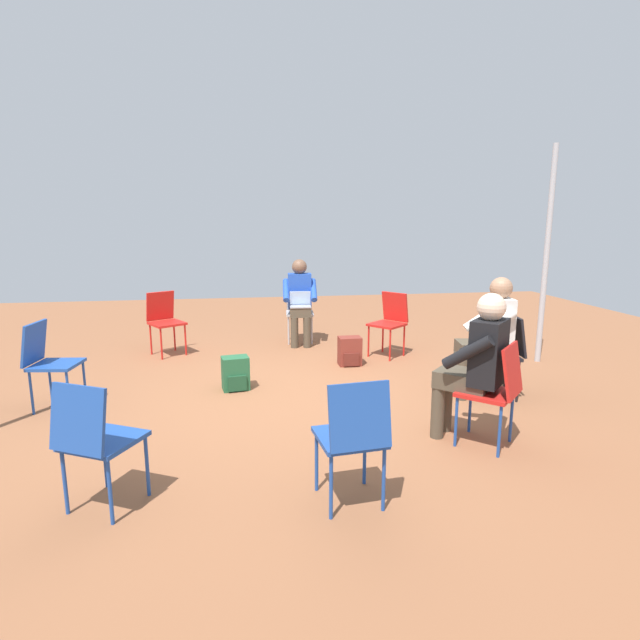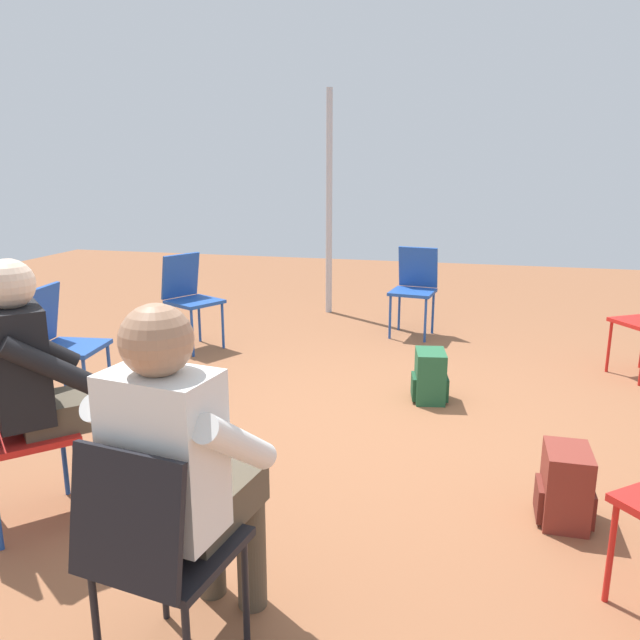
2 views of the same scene
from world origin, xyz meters
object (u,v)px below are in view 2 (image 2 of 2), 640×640
(chair_northwest, at_px, (189,294))
(person_in_white, at_px, (183,463))
(backpack_by_empty_chair, at_px, (430,379))
(person_in_black, at_px, (43,377))
(chair_north, at_px, (415,285))
(backpack_near_laptop_user, at_px, (565,490))
(chair_southwest, at_px, (8,425))
(chair_west, at_px, (60,339))
(chair_south, at_px, (155,546))

(chair_northwest, height_order, person_in_white, person_in_white)
(backpack_by_empty_chair, bearing_deg, person_in_black, -129.82)
(person_in_black, xyz_separation_m, person_in_white, (0.99, -0.62, 0.00))
(chair_north, xyz_separation_m, backpack_near_laptop_user, (1.02, -3.16, -0.34))
(chair_southwest, relative_size, chair_northwest, 1.00)
(person_in_white, height_order, backpack_near_laptop_user, person_in_white)
(chair_west, relative_size, backpack_by_empty_chair, 2.36)
(person_in_white, bearing_deg, chair_north, 94.47)
(chair_northwest, relative_size, backpack_by_empty_chair, 2.36)
(chair_south, relative_size, person_in_white, 0.69)
(chair_south, distance_m, backpack_near_laptop_user, 1.92)
(chair_south, relative_size, person_in_black, 0.69)
(chair_north, bearing_deg, chair_southwest, 77.12)
(chair_south, bearing_deg, chair_west, 140.71)
(chair_southwest, distance_m, chair_west, 1.46)
(backpack_near_laptop_user, bearing_deg, chair_south, -136.35)
(person_in_white, bearing_deg, person_in_black, 156.88)
(chair_north, xyz_separation_m, person_in_white, (-0.33, -4.30, 0.20))
(chair_northwest, bearing_deg, backpack_by_empty_chair, 97.41)
(chair_south, distance_m, chair_north, 4.48)
(chair_west, xyz_separation_m, backpack_near_laptop_user, (3.13, -0.65, -0.34))
(chair_west, distance_m, chair_north, 3.28)
(chair_southwest, height_order, chair_west, same)
(chair_south, distance_m, person_in_white, 0.26)
(chair_southwest, bearing_deg, person_in_white, 19.34)
(chair_northwest, relative_size, chair_north, 1.00)
(chair_northwest, height_order, chair_south, same)
(chair_south, relative_size, chair_north, 1.00)
(chair_southwest, xyz_separation_m, chair_south, (1.08, -0.66, 0.00))
(chair_north, distance_m, person_in_white, 4.32)
(backpack_near_laptop_user, bearing_deg, chair_west, 168.19)
(person_in_black, xyz_separation_m, backpack_by_empty_chair, (1.61, 1.93, -0.54))
(chair_west, bearing_deg, person_in_white, 38.33)
(chair_west, relative_size, person_in_black, 0.69)
(chair_northwest, distance_m, backpack_near_laptop_user, 3.69)
(chair_northwest, distance_m, chair_south, 3.86)
(chair_southwest, distance_m, chair_north, 4.07)
(chair_west, bearing_deg, backpack_by_empty_chair, 101.02)
(chair_southwest, relative_size, backpack_near_laptop_user, 2.36)
(person_in_white, relative_size, backpack_near_laptop_user, 3.44)
(chair_northwest, xyz_separation_m, chair_north, (1.92, 0.94, 0.00))
(person_in_black, bearing_deg, backpack_by_empty_chair, 93.76)
(chair_northwest, bearing_deg, chair_north, 143.63)
(chair_south, xyz_separation_m, backpack_by_empty_chair, (0.64, 2.72, -0.34))
(backpack_near_laptop_user, bearing_deg, person_in_white, -139.65)
(chair_south, xyz_separation_m, backpack_near_laptop_user, (1.37, 1.31, -0.34))
(chair_north, bearing_deg, chair_south, 93.28)
(backpack_near_laptop_user, relative_size, backpack_by_empty_chair, 1.00)
(chair_west, distance_m, person_in_black, 1.43)
(chair_south, distance_m, chair_west, 2.63)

